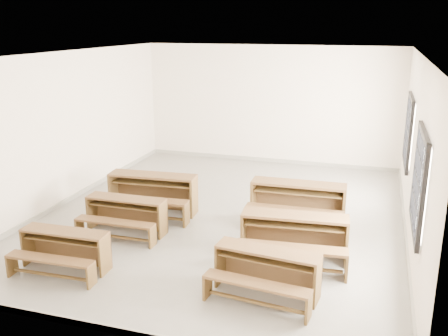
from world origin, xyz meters
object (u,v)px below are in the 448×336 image
(desk_set_0, at_px, (64,247))
(desk_set_2, at_px, (152,191))
(desk_set_3, at_px, (266,269))
(desk_set_5, at_px, (297,200))
(desk_set_1, at_px, (125,213))
(desk_set_4, at_px, (294,234))

(desk_set_0, relative_size, desk_set_2, 0.77)
(desk_set_3, xyz_separation_m, desk_set_5, (-0.01, 2.76, 0.08))
(desk_set_0, distance_m, desk_set_1, 1.58)
(desk_set_1, relative_size, desk_set_2, 0.81)
(desk_set_0, xyz_separation_m, desk_set_2, (0.28, 2.64, 0.10))
(desk_set_2, height_order, desk_set_3, desk_set_2)
(desk_set_0, bearing_deg, desk_set_4, 20.43)
(desk_set_2, xyz_separation_m, desk_set_5, (2.92, 0.31, 0.00))
(desk_set_1, height_order, desk_set_4, desk_set_4)
(desk_set_0, height_order, desk_set_2, desk_set_2)
(desk_set_0, relative_size, desk_set_4, 0.80)
(desk_set_0, distance_m, desk_set_5, 4.35)
(desk_set_3, distance_m, desk_set_5, 2.76)
(desk_set_1, bearing_deg, desk_set_5, 24.66)
(desk_set_1, distance_m, desk_set_2, 1.08)
(desk_set_2, xyz_separation_m, desk_set_4, (3.12, -1.26, -0.02))
(desk_set_1, xyz_separation_m, desk_set_2, (0.03, 1.08, 0.08))
(desk_set_1, height_order, desk_set_2, desk_set_2)
(desk_set_2, xyz_separation_m, desk_set_3, (2.93, -2.45, -0.08))
(desk_set_4, height_order, desk_set_5, desk_set_5)
(desk_set_0, relative_size, desk_set_5, 0.78)
(desk_set_3, bearing_deg, desk_set_4, 87.02)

